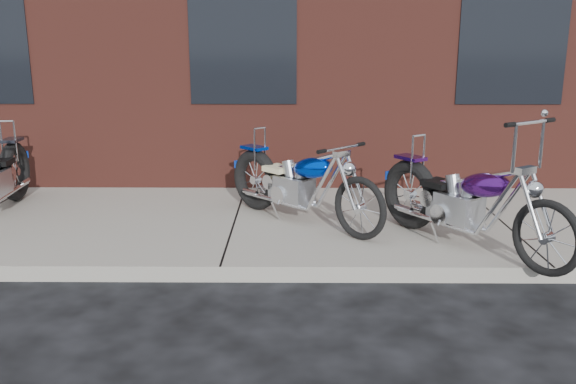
{
  "coord_description": "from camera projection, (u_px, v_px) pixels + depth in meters",
  "views": [
    {
      "loc": [
        0.65,
        -5.13,
        2.14
      ],
      "look_at": [
        0.6,
        0.8,
        0.64
      ],
      "focal_mm": 38.0,
      "sensor_mm": 36.0,
      "label": 1
    }
  ],
  "objects": [
    {
      "name": "sidewalk",
      "position": [
        236.0,
        225.0,
        6.94
      ],
      "size": [
        22.0,
        3.0,
        0.15
      ],
      "primitive_type": "cube",
      "color": "#A09890",
      "rests_on": "ground"
    },
    {
      "name": "chopper_purple",
      "position": [
        466.0,
        205.0,
        5.89
      ],
      "size": [
        1.4,
        2.01,
        1.32
      ],
      "rotation": [
        0.0,
        0.0,
        -0.98
      ],
      "color": "black",
      "rests_on": "sidewalk"
    },
    {
      "name": "ground",
      "position": [
        220.0,
        282.0,
        5.5
      ],
      "size": [
        120.0,
        120.0,
        0.0
      ],
      "primitive_type": "plane",
      "color": "black",
      "rests_on": "ground"
    },
    {
      "name": "chopper_blue",
      "position": [
        300.0,
        186.0,
        6.72
      ],
      "size": [
        1.68,
        1.69,
        0.99
      ],
      "rotation": [
        0.0,
        0.0,
        -0.79
      ],
      "color": "black",
      "rests_on": "sidewalk"
    }
  ]
}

